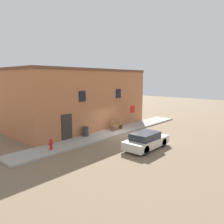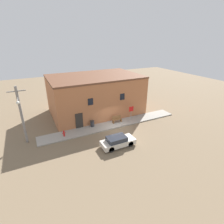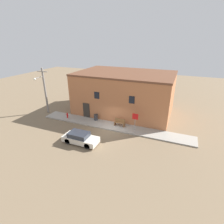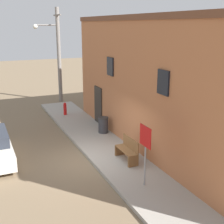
# 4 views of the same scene
# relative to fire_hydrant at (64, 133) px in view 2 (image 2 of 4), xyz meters

# --- Properties ---
(ground_plane) EXTENTS (80.00, 80.00, 0.00)m
(ground_plane) POSITION_rel_fire_hydrant_xyz_m (6.74, -0.85, -0.53)
(ground_plane) COLOR #7A664C
(sidewalk) EXTENTS (19.83, 2.18, 0.14)m
(sidewalk) POSITION_rel_fire_hydrant_xyz_m (6.74, 0.24, -0.46)
(sidewalk) COLOR #9E998E
(sidewalk) RESTS_ON ground
(brick_building) EXTENTS (13.68, 8.96, 5.94)m
(brick_building) POSITION_rel_fire_hydrant_xyz_m (6.41, 5.74, 2.45)
(brick_building) COLOR #B26B42
(brick_building) RESTS_ON ground
(fire_hydrant) EXTENTS (0.40, 0.19, 0.77)m
(fire_hydrant) POSITION_rel_fire_hydrant_xyz_m (0.00, 0.00, 0.00)
(fire_hydrant) COLOR red
(fire_hydrant) RESTS_ON sidewalk
(stop_sign) EXTENTS (0.72, 0.06, 2.16)m
(stop_sign) POSITION_rel_fire_hydrant_xyz_m (9.64, 0.13, 1.14)
(stop_sign) COLOR gray
(stop_sign) RESTS_ON sidewalk
(bench) EXTENTS (1.31, 0.44, 0.95)m
(bench) POSITION_rel_fire_hydrant_xyz_m (7.56, 0.53, 0.06)
(bench) COLOR brown
(bench) RESTS_ON sidewalk
(trash_bin) EXTENTS (0.54, 0.54, 0.81)m
(trash_bin) POSITION_rel_fire_hydrant_xyz_m (3.99, 0.91, 0.02)
(trash_bin) COLOR #333338
(trash_bin) RESTS_ON sidewalk
(utility_pole) EXTENTS (1.80, 1.85, 6.69)m
(utility_pole) POSITION_rel_fire_hydrant_xyz_m (-4.10, 0.71, 3.08)
(utility_pole) COLOR gray
(utility_pole) RESTS_ON ground
(parked_car) EXTENTS (3.85, 1.61, 1.22)m
(parked_car) POSITION_rel_fire_hydrant_xyz_m (4.96, -4.58, 0.07)
(parked_car) COLOR black
(parked_car) RESTS_ON ground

